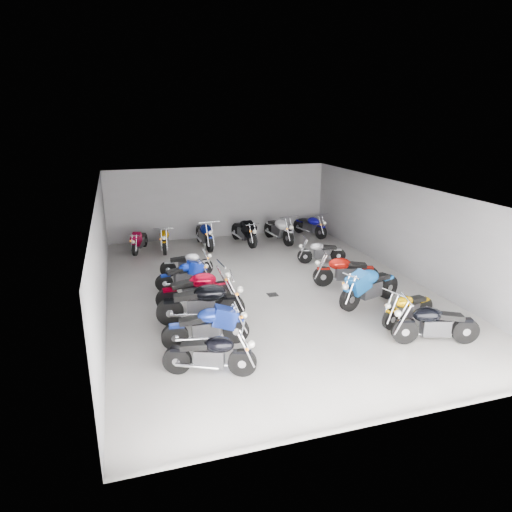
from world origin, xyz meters
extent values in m
plane|color=#989690|center=(0.00, 0.00, 0.00)|extent=(14.00, 14.00, 0.00)
cube|color=slate|center=(0.00, 7.00, 1.60)|extent=(10.00, 0.10, 3.20)
cube|color=slate|center=(-5.00, 0.00, 1.60)|extent=(0.10, 14.00, 3.20)
cube|color=slate|center=(5.00, 0.00, 1.60)|extent=(0.10, 14.00, 3.20)
cube|color=black|center=(0.00, 0.00, 3.22)|extent=(10.00, 14.00, 0.04)
cube|color=black|center=(0.00, -0.50, 0.01)|extent=(0.32, 0.32, 0.01)
cylinder|color=black|center=(-2.14, -4.68, 0.32)|extent=(0.64, 0.35, 0.63)
cylinder|color=black|center=(-3.47, -4.17, 0.32)|extent=(0.64, 0.36, 0.63)
cube|color=#2D2D30|center=(-2.80, -4.43, 0.41)|extent=(0.71, 0.51, 0.39)
ellipsoid|color=black|center=(-2.60, -4.50, 0.73)|extent=(0.77, 0.61, 0.36)
cube|color=black|center=(-3.10, -4.31, 0.69)|extent=(0.66, 0.47, 0.18)
cylinder|color=black|center=(-1.89, -3.19, 0.33)|extent=(0.67, 0.18, 0.66)
cylinder|color=black|center=(-3.38, -3.08, 0.33)|extent=(0.67, 0.20, 0.66)
cube|color=#2D2D30|center=(-2.63, -3.13, 0.43)|extent=(0.69, 0.36, 0.41)
ellipsoid|color=navy|center=(-2.41, -3.15, 0.76)|extent=(0.73, 0.46, 0.37)
cube|color=black|center=(-2.96, -3.11, 0.72)|extent=(0.65, 0.33, 0.19)
cylinder|color=black|center=(-1.68, -1.91, 0.37)|extent=(0.75, 0.24, 0.73)
cylinder|color=black|center=(-3.33, -1.70, 0.37)|extent=(0.75, 0.27, 0.73)
cube|color=#2D2D30|center=(-2.51, -1.80, 0.48)|extent=(0.78, 0.44, 0.46)
ellipsoid|color=black|center=(-2.26, -1.84, 0.85)|extent=(0.83, 0.56, 0.41)
cube|color=black|center=(-2.87, -1.76, 0.80)|extent=(0.73, 0.41, 0.21)
cylinder|color=black|center=(-1.69, -0.68, 0.35)|extent=(0.71, 0.19, 0.70)
cylinder|color=black|center=(-3.28, -0.79, 0.35)|extent=(0.71, 0.21, 0.70)
cube|color=#2D2D30|center=(-2.49, -0.73, 0.46)|extent=(0.73, 0.38, 0.44)
ellipsoid|color=maroon|center=(-2.25, -0.72, 0.81)|extent=(0.78, 0.49, 0.39)
cube|color=black|center=(-2.84, -0.76, 0.77)|extent=(0.69, 0.35, 0.20)
cylinder|color=black|center=(-1.96, 1.05, 0.28)|extent=(0.58, 0.22, 0.57)
cylinder|color=black|center=(-3.23, 0.81, 0.28)|extent=(0.58, 0.23, 0.57)
cube|color=#2D2D30|center=(-2.60, 0.93, 0.37)|extent=(0.61, 0.37, 0.35)
ellipsoid|color=#092098|center=(-2.40, 0.97, 0.65)|extent=(0.66, 0.46, 0.32)
cube|color=black|center=(-2.87, 0.88, 0.62)|extent=(0.58, 0.34, 0.16)
cylinder|color=black|center=(-1.67, 2.00, 0.28)|extent=(0.58, 0.18, 0.57)
cylinder|color=black|center=(-2.95, 2.16, 0.28)|extent=(0.58, 0.20, 0.57)
cube|color=#2D2D30|center=(-2.31, 2.08, 0.37)|extent=(0.60, 0.33, 0.35)
ellipsoid|color=silver|center=(-2.11, 2.05, 0.66)|extent=(0.64, 0.43, 0.32)
cube|color=black|center=(-2.59, 2.11, 0.62)|extent=(0.57, 0.31, 0.16)
cylinder|color=black|center=(2.09, -4.44, 0.33)|extent=(0.68, 0.32, 0.66)
cylinder|color=black|center=(3.53, -4.86, 0.33)|extent=(0.68, 0.34, 0.66)
cube|color=#2D2D30|center=(2.81, -4.65, 0.44)|extent=(0.73, 0.49, 0.42)
ellipsoid|color=black|center=(2.59, -4.59, 0.77)|extent=(0.79, 0.60, 0.37)
cube|color=black|center=(3.13, -4.74, 0.73)|extent=(0.69, 0.46, 0.19)
cylinder|color=black|center=(2.21, -3.66, 0.29)|extent=(0.60, 0.28, 0.59)
cylinder|color=black|center=(3.49, -3.30, 0.29)|extent=(0.60, 0.29, 0.59)
cube|color=#2D2D30|center=(2.85, -3.48, 0.38)|extent=(0.65, 0.43, 0.37)
ellipsoid|color=#EDA900|center=(2.66, -3.54, 0.68)|extent=(0.70, 0.52, 0.33)
cube|color=black|center=(3.13, -3.40, 0.64)|extent=(0.61, 0.40, 0.17)
cylinder|color=black|center=(1.73, -2.28, 0.36)|extent=(0.74, 0.37, 0.73)
cylinder|color=black|center=(3.30, -1.77, 0.36)|extent=(0.75, 0.39, 0.73)
cube|color=#2D2D30|center=(2.52, -2.03, 0.48)|extent=(0.81, 0.55, 0.46)
ellipsoid|color=#1458AB|center=(2.28, -2.11, 0.84)|extent=(0.88, 0.67, 0.41)
cube|color=black|center=(2.86, -1.91, 0.80)|extent=(0.76, 0.52, 0.21)
cylinder|color=black|center=(1.84, -0.25, 0.33)|extent=(0.68, 0.30, 0.67)
cylinder|color=black|center=(3.30, -0.64, 0.33)|extent=(0.69, 0.32, 0.67)
cube|color=#2D2D30|center=(2.57, -0.44, 0.44)|extent=(0.74, 0.48, 0.42)
ellipsoid|color=#940E08|center=(2.35, -0.39, 0.77)|extent=(0.79, 0.58, 0.38)
cube|color=black|center=(2.89, -0.53, 0.73)|extent=(0.69, 0.44, 0.19)
cylinder|color=black|center=(2.20, 2.14, 0.28)|extent=(0.58, 0.23, 0.57)
cylinder|color=black|center=(3.46, 1.87, 0.28)|extent=(0.58, 0.25, 0.57)
cube|color=#2D2D30|center=(2.83, 2.01, 0.37)|extent=(0.62, 0.38, 0.35)
ellipsoid|color=#ABAAAF|center=(2.64, 2.05, 0.65)|extent=(0.66, 0.47, 0.32)
cube|color=black|center=(3.11, 1.95, 0.62)|extent=(0.58, 0.36, 0.16)
cylinder|color=black|center=(-3.92, 5.03, 0.28)|extent=(0.30, 0.57, 0.57)
cylinder|color=black|center=(-3.49, 6.24, 0.28)|extent=(0.32, 0.58, 0.57)
cube|color=#2D2D30|center=(-3.71, 5.64, 0.37)|extent=(0.44, 0.63, 0.35)
ellipsoid|color=maroon|center=(-3.77, 5.45, 0.66)|extent=(0.54, 0.69, 0.32)
cube|color=black|center=(-3.61, 5.90, 0.62)|extent=(0.42, 0.59, 0.16)
cylinder|color=black|center=(-2.78, 4.76, 0.31)|extent=(0.21, 0.64, 0.63)
cylinder|color=black|center=(-2.60, 6.17, 0.31)|extent=(0.23, 0.64, 0.63)
cube|color=#2D2D30|center=(-2.69, 5.46, 0.41)|extent=(0.38, 0.67, 0.39)
ellipsoid|color=orange|center=(-2.72, 5.25, 0.73)|extent=(0.48, 0.71, 0.35)
cube|color=black|center=(-2.65, 5.77, 0.69)|extent=(0.35, 0.63, 0.18)
cylinder|color=black|center=(-0.96, 4.69, 0.35)|extent=(0.20, 0.72, 0.71)
cylinder|color=black|center=(-1.08, 6.29, 0.35)|extent=(0.22, 0.72, 0.71)
cube|color=#2D2D30|center=(-1.02, 5.49, 0.46)|extent=(0.38, 0.74, 0.44)
ellipsoid|color=navy|center=(-1.00, 5.25, 0.82)|extent=(0.50, 0.78, 0.40)
cube|color=black|center=(-1.05, 5.85, 0.77)|extent=(0.36, 0.70, 0.20)
cylinder|color=black|center=(0.86, 4.68, 0.35)|extent=(0.27, 0.72, 0.70)
cylinder|color=black|center=(0.58, 6.25, 0.35)|extent=(0.29, 0.72, 0.70)
cube|color=#2D2D30|center=(0.72, 5.46, 0.46)|extent=(0.45, 0.76, 0.44)
ellipsoid|color=black|center=(0.76, 5.23, 0.81)|extent=(0.57, 0.81, 0.40)
cube|color=black|center=(0.66, 5.81, 0.77)|extent=(0.42, 0.71, 0.20)
cylinder|color=black|center=(2.44, 4.53, 0.36)|extent=(0.28, 0.74, 0.72)
cylinder|color=black|center=(2.12, 6.14, 0.36)|extent=(0.30, 0.74, 0.72)
cube|color=#2D2D30|center=(2.28, 5.34, 0.47)|extent=(0.47, 0.78, 0.45)
ellipsoid|color=silver|center=(2.33, 5.09, 0.84)|extent=(0.59, 0.84, 0.41)
cube|color=black|center=(2.21, 5.69, 0.79)|extent=(0.44, 0.74, 0.21)
cylinder|color=black|center=(4.26, 5.18, 0.32)|extent=(0.35, 0.64, 0.64)
cylinder|color=black|center=(3.74, 6.53, 0.32)|extent=(0.37, 0.65, 0.64)
cube|color=#2D2D30|center=(4.00, 5.85, 0.42)|extent=(0.51, 0.71, 0.40)
ellipsoid|color=#0B077D|center=(4.08, 5.65, 0.74)|extent=(0.61, 0.78, 0.36)
cube|color=black|center=(3.89, 6.15, 0.70)|extent=(0.48, 0.67, 0.18)
camera|label=1|loc=(-4.40, -13.10, 5.47)|focal=32.00mm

